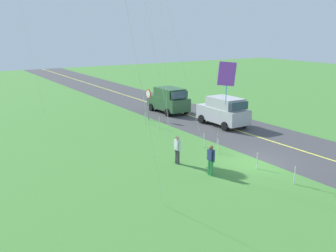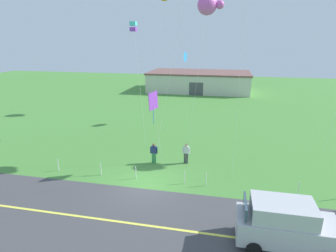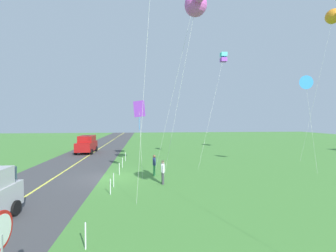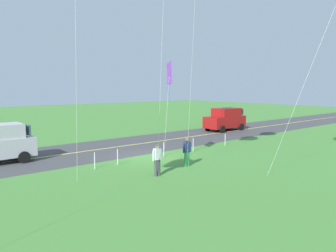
{
  "view_description": "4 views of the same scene",
  "coord_description": "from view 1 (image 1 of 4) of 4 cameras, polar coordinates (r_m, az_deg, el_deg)",
  "views": [
    {
      "loc": [
        -15.6,
        15.53,
        7.39
      ],
      "look_at": [
        0.85,
        5.27,
        2.62
      ],
      "focal_mm": 42.6,
      "sensor_mm": 36.0,
      "label": 1
    },
    {
      "loc": [
        4.74,
        -15.52,
        9.07
      ],
      "look_at": [
        0.83,
        3.14,
        3.14
      ],
      "focal_mm": 29.58,
      "sensor_mm": 36.0,
      "label": 2
    },
    {
      "loc": [
        17.08,
        2.64,
        4.3
      ],
      "look_at": [
        1.63,
        4.29,
        3.88
      ],
      "focal_mm": 24.16,
      "sensor_mm": 36.0,
      "label": 3
    },
    {
      "loc": [
        11.48,
        16.07,
        4.39
      ],
      "look_at": [
        1.6,
        4.12,
        2.47
      ],
      "focal_mm": 34.13,
      "sensor_mm": 36.0,
      "label": 4
    }
  ],
  "objects": [
    {
      "name": "fence_post_6",
      "position": [
        31.79,
        -3.3,
        1.19
      ],
      "size": [
        0.05,
        0.05,
        0.9
      ],
      "primitive_type": "cylinder",
      "color": "silver",
      "rests_on": "ground"
    },
    {
      "name": "fence_post_1",
      "position": [
        20.39,
        17.7,
        -6.75
      ],
      "size": [
        0.05,
        0.05,
        0.9
      ],
      "primitive_type": "cylinder",
      "color": "silver",
      "rests_on": "ground"
    },
    {
      "name": "fence_post_5",
      "position": [
        29.92,
        -1.27,
        0.41
      ],
      "size": [
        0.05,
        0.05,
        0.9
      ],
      "primitive_type": "cylinder",
      "color": "silver",
      "rests_on": "ground"
    },
    {
      "name": "fence_post_4",
      "position": [
        25.44,
        5.16,
        -2.06
      ],
      "size": [
        0.05,
        0.05,
        0.9
      ],
      "primitive_type": "cylinder",
      "color": "silver",
      "rests_on": "ground"
    },
    {
      "name": "asphalt_road",
      "position": [
        26.07,
        18.64,
        -3.38
      ],
      "size": [
        120.0,
        7.0,
        0.0
      ],
      "primitive_type": "cube",
      "color": "#424244",
      "rests_on": "ground"
    },
    {
      "name": "road_centre_stripe",
      "position": [
        26.07,
        18.64,
        -3.37
      ],
      "size": [
        120.0,
        0.16,
        0.0
      ],
      "primitive_type": "cube",
      "color": "#E5E04C",
      "rests_on": "asphalt_road"
    },
    {
      "name": "person_adult_companion",
      "position": [
        20.55,
        6.15,
        -4.76
      ],
      "size": [
        0.58,
        0.22,
        1.6
      ],
      "rotation": [
        0.0,
        0.0,
        5.67
      ],
      "color": "#338C4C",
      "rests_on": "ground"
    },
    {
      "name": "fence_post_3",
      "position": [
        24.38,
        7.15,
        -2.82
      ],
      "size": [
        0.05,
        0.05,
        0.9
      ],
      "primitive_type": "cylinder",
      "color": "silver",
      "rests_on": "ground"
    },
    {
      "name": "fence_post_2",
      "position": [
        22.01,
        12.65,
        -4.89
      ],
      "size": [
        0.05,
        0.05,
        0.9
      ],
      "primitive_type": "cylinder",
      "color": "silver",
      "rests_on": "ground"
    },
    {
      "name": "kite_yellow_high",
      "position": [
        20.59,
        8.39,
        7.16
      ],
      "size": [
        0.87,
        0.93,
        5.77
      ],
      "color": "silver",
      "rests_on": "ground"
    },
    {
      "name": "car_suv_foreground",
      "position": [
        31.12,
        7.94,
        2.13
      ],
      "size": [
        4.4,
        2.12,
        2.24
      ],
      "color": "#B7B7BC",
      "rests_on": "ground"
    },
    {
      "name": "person_adult_near",
      "position": [
        22.17,
        1.35,
        -3.3
      ],
      "size": [
        0.58,
        0.22,
        1.6
      ],
      "rotation": [
        0.0,
        0.0,
        4.85
      ],
      "color": "#3F3F47",
      "rests_on": "ground"
    },
    {
      "name": "ground_plane",
      "position": [
        23.24,
        12.28,
        -5.17
      ],
      "size": [
        120.0,
        120.0,
        0.1
      ],
      "primitive_type": "cube",
      "color": "#478438"
    },
    {
      "name": "car_parked_east_near",
      "position": [
        35.7,
        0.09,
        3.77
      ],
      "size": [
        4.4,
        2.12,
        2.24
      ],
      "color": "#2D5633",
      "rests_on": "ground"
    },
    {
      "name": "stop_sign",
      "position": [
        32.64,
        -2.83,
        3.95
      ],
      "size": [
        0.76,
        0.08,
        2.56
      ],
      "color": "gray",
      "rests_on": "ground"
    }
  ]
}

